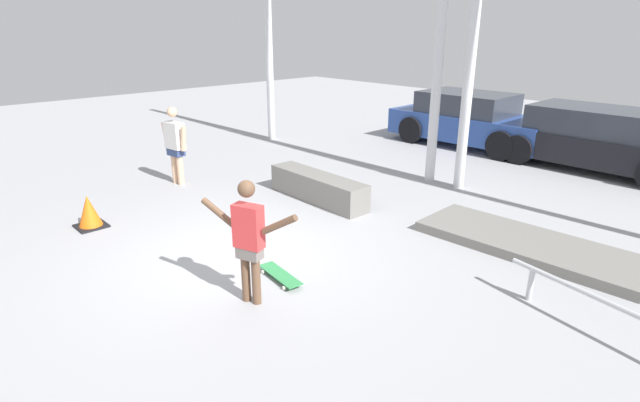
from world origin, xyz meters
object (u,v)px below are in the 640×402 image
traffic_cone (89,212)px  parked_car_black (596,140)px  skateboard (280,275)px  manual_pad (529,244)px  skateboarder (249,236)px  parked_car_blue (470,120)px  grind_box (318,187)px  bystander (175,143)px

traffic_cone → parked_car_black: bearing=66.3°
parked_car_black → skateboard: bearing=-95.3°
parked_car_black → manual_pad: bearing=-79.2°
skateboarder → traffic_cone: 3.79m
skateboarder → traffic_cone: (-3.70, -0.56, -0.59)m
skateboarder → parked_car_blue: size_ratio=0.36×
skateboarder → manual_pad: 4.24m
skateboard → grind_box: size_ratio=0.36×
skateboard → parked_car_blue: bearing=113.4°
grind_box → parked_car_black: 6.65m
skateboard → grind_box: grind_box is taller
skateboarder → parked_car_black: bearing=66.6°
skateboard → grind_box: (-1.93, 2.45, 0.19)m
parked_car_blue → traffic_cone: parked_car_blue is taller
grind_box → skateboarder: bearing=-55.1°
bystander → parked_car_blue: bearing=-114.1°
parked_car_blue → parked_car_black: bearing=-0.4°
manual_pad → parked_car_blue: 6.73m
skateboarder → manual_pad: size_ratio=0.48×
skateboard → grind_box: 3.12m
grind_box → traffic_cone: traffic_cone is taller
parked_car_blue → manual_pad: bearing=-52.2°
parked_car_black → traffic_cone: size_ratio=8.42×
parked_car_black → grind_box: bearing=-114.1°
manual_pad → parked_car_blue: size_ratio=0.74×
skateboard → traffic_cone: 3.70m
manual_pad → parked_car_blue: (-4.21, 5.21, 0.61)m
skateboarder → grind_box: skateboarder is taller
manual_pad → bystander: bystander is taller
grind_box → skateboard: bearing=-51.8°
grind_box → parked_car_black: size_ratio=0.49×
bystander → manual_pad: bearing=-168.4°
manual_pad → parked_car_blue: bearing=128.9°
skateboarder → manual_pad: skateboarder is taller
skateboarder → parked_car_black: skateboarder is taller
manual_pad → parked_car_black: size_ratio=0.70×
skateboarder → grind_box: (-2.12, 3.04, -0.60)m
skateboarder → traffic_cone: size_ratio=2.81×
grind_box → traffic_cone: size_ratio=4.12×
bystander → parked_car_black: bearing=-133.3°
skateboard → traffic_cone: bearing=-154.4°
skateboarder → bystander: size_ratio=0.96×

